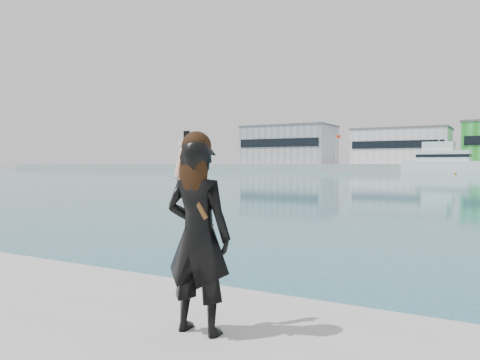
# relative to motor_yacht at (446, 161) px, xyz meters

# --- Properties ---
(warehouse_grey_left) EXTENTS (26.52, 16.36, 11.50)m
(warehouse_grey_left) POSITION_rel_motor_yacht_xyz_m (-45.75, 16.72, 5.18)
(warehouse_grey_left) COLOR gray
(warehouse_grey_left) RESTS_ON far_quay
(warehouse_white) EXTENTS (24.48, 15.35, 9.50)m
(warehouse_white) POSITION_rel_motor_yacht_xyz_m (-12.75, 16.72, 4.18)
(warehouse_white) COLOR silver
(warehouse_white) RESTS_ON far_quay
(flagpole_left) EXTENTS (1.28, 0.16, 8.00)m
(flagpole_left) POSITION_rel_motor_yacht_xyz_m (-28.66, 9.74, 3.95)
(flagpole_left) COLOR silver
(flagpole_left) RESTS_ON far_quay
(motor_yacht) EXTENTS (20.04, 6.90, 9.19)m
(motor_yacht) POSITION_rel_motor_yacht_xyz_m (0.00, 0.00, 0.00)
(motor_yacht) COLOR white
(motor_yacht) RESTS_ON ground
(buoy_far) EXTENTS (0.50, 0.50, 0.50)m
(buoy_far) POSITION_rel_motor_yacht_xyz_m (3.02, -13.01, -2.58)
(buoy_far) COLOR #DAA30B
(buoy_far) RESTS_ON ground
(woman) EXTENTS (0.60, 0.42, 1.68)m
(woman) POSITION_rel_motor_yacht_xyz_m (9.15, -111.62, -0.94)
(woman) COLOR black
(woman) RESTS_ON near_quay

